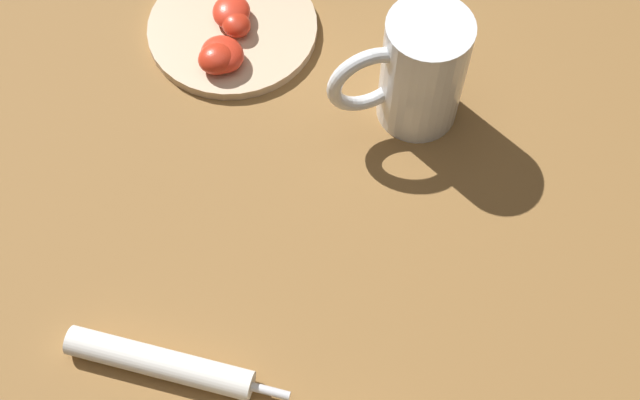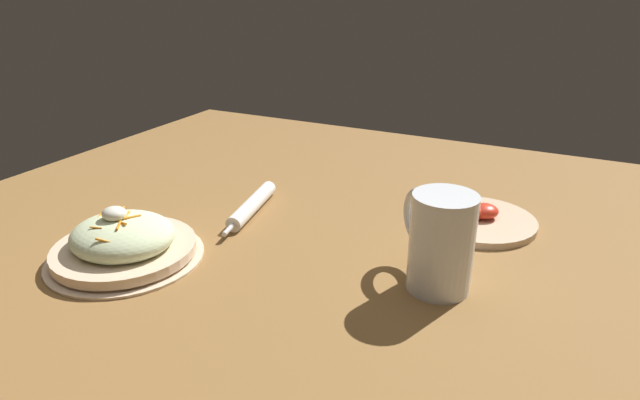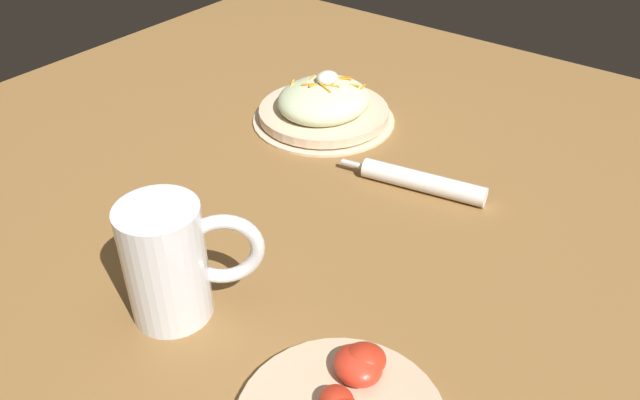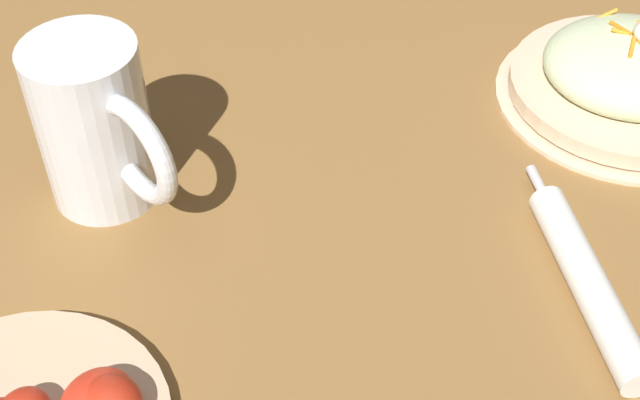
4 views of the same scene
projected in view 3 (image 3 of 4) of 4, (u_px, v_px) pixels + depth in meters
ground_plane at (309, 215)px, 0.86m from camera, size 1.43×1.43×0.00m
salad_plate at (324, 106)px, 1.06m from camera, size 0.24×0.24×0.08m
beer_mug at (170, 267)px, 0.68m from camera, size 0.12×0.12×0.14m
napkin_roll at (422, 182)px, 0.90m from camera, size 0.06×0.21×0.03m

